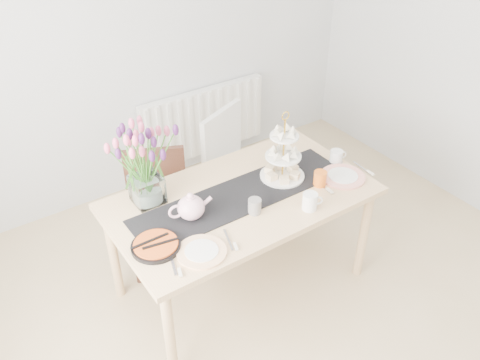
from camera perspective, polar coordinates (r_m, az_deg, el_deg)
room_shell at (r=2.35m, az=12.37°, el=0.58°), size 4.50×4.50×4.50m
radiator at (r=4.54m, az=-4.10°, el=6.57°), size 1.20×0.08×0.60m
dining_table at (r=3.13m, az=0.19°, el=-2.91°), size 1.60×0.90×0.75m
chair_brown at (r=3.53m, az=-9.20°, el=-2.33°), size 0.55×0.55×0.84m
chair_white at (r=3.77m, az=-0.50°, el=2.07°), size 0.61×0.61×0.94m
table_runner at (r=3.08m, az=0.20°, el=-1.72°), size 1.40×0.35×0.01m
tulip_vase at (r=2.90m, az=-10.92°, el=3.10°), size 0.63×0.63×0.54m
cake_stand at (r=3.19m, az=4.84°, el=2.07°), size 0.28×0.28×0.42m
teapot at (r=2.88m, az=-5.52°, el=-3.10°), size 0.28×0.25×0.17m
cream_jug at (r=3.44m, az=10.75°, el=2.61°), size 0.11×0.11×0.09m
tart_tin at (r=2.75m, az=-9.42°, el=-7.27°), size 0.27×0.27×0.03m
mug_grey at (r=2.93m, az=1.66°, el=-2.95°), size 0.11×0.11×0.09m
mug_white at (r=2.98m, az=7.84°, el=-2.39°), size 0.12×0.12×0.11m
mug_orange at (r=3.19m, az=8.98°, el=0.17°), size 0.11×0.11×0.10m
plate_left at (r=2.70m, az=-4.33°, el=-8.03°), size 0.34×0.34×0.01m
plate_right at (r=3.31m, az=11.47°, el=0.39°), size 0.30×0.30×0.01m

